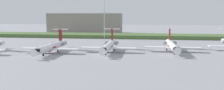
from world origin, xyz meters
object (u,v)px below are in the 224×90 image
Objects in this scene: regional_jet_second at (52,46)px; regional_jet_fourth at (172,45)px; antenna_mast at (104,22)px; regional_jet_third at (109,46)px.

regional_jet_second and regional_jet_fourth have the same top height.
regional_jet_fourth is at bearing -51.32° from antenna_mast.
antenna_mast reaches higher than regional_jet_third.
regional_jet_second is 1.00× the size of regional_jet_third.
regional_jet_third is 26.46m from regional_jet_fourth.
regional_jet_third is 1.20× the size of antenna_mast.
regional_jet_third is 1.00× the size of regional_jet_fourth.
antenna_mast reaches higher than regional_jet_fourth.
regional_jet_fourth is at bearing 10.61° from regional_jet_third.
regional_jet_second is at bearing -166.79° from regional_jet_third.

